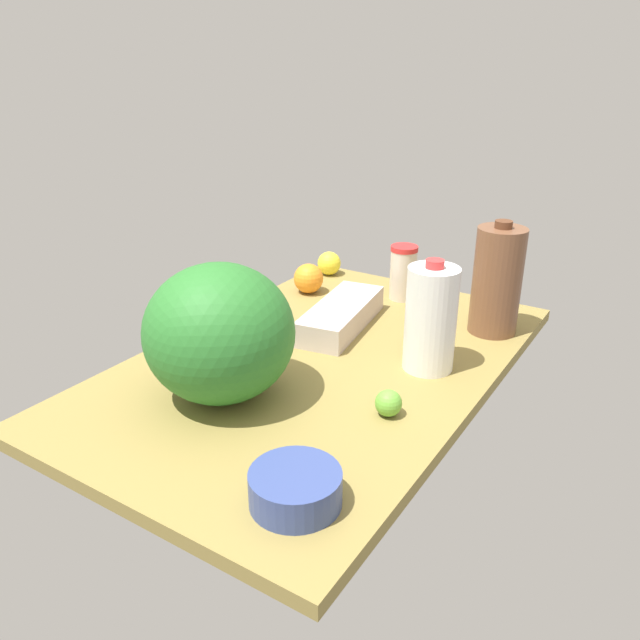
{
  "coord_description": "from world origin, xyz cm",
  "views": [
    {
      "loc": [
        110.23,
        70.39,
        69.38
      ],
      "look_at": [
        0.0,
        0.0,
        13.0
      ],
      "focal_mm": 35.0,
      "sensor_mm": 36.0,
      "label": 1
    }
  ],
  "objects_px": {
    "watermelon": "(220,333)",
    "orange_beside_bowl": "(219,319)",
    "lime_by_jug": "(388,403)",
    "milk_jug": "(431,319)",
    "mixing_bowl": "(295,488)",
    "egg_carton": "(341,315)",
    "chocolate_milk_jug": "(497,281)",
    "tumbler_cup": "(403,272)",
    "lemon_near_front": "(329,263)",
    "orange_far_back": "(308,278)"
  },
  "relations": [
    {
      "from": "watermelon",
      "to": "orange_beside_bowl",
      "type": "height_order",
      "value": "watermelon"
    },
    {
      "from": "lime_by_jug",
      "to": "milk_jug",
      "type": "bearing_deg",
      "value": -175.82
    },
    {
      "from": "mixing_bowl",
      "to": "milk_jug",
      "type": "bearing_deg",
      "value": -178.78
    },
    {
      "from": "watermelon",
      "to": "egg_carton",
      "type": "xyz_separation_m",
      "value": [
        -0.44,
        0.03,
        -0.11
      ]
    },
    {
      "from": "chocolate_milk_jug",
      "to": "lime_by_jug",
      "type": "bearing_deg",
      "value": -4.58
    },
    {
      "from": "tumbler_cup",
      "to": "egg_carton",
      "type": "relative_size",
      "value": 0.47
    },
    {
      "from": "chocolate_milk_jug",
      "to": "lemon_near_front",
      "type": "distance_m",
      "value": 0.62
    },
    {
      "from": "tumbler_cup",
      "to": "orange_far_back",
      "type": "bearing_deg",
      "value": -67.29
    },
    {
      "from": "orange_far_back",
      "to": "orange_beside_bowl",
      "type": "xyz_separation_m",
      "value": [
        0.37,
        -0.03,
        -0.01
      ]
    },
    {
      "from": "lime_by_jug",
      "to": "orange_beside_bowl",
      "type": "xyz_separation_m",
      "value": [
        -0.12,
        -0.54,
        0.01
      ]
    },
    {
      "from": "watermelon",
      "to": "lime_by_jug",
      "type": "xyz_separation_m",
      "value": [
        -0.12,
        0.33,
        -0.12
      ]
    },
    {
      "from": "watermelon",
      "to": "lime_by_jug",
      "type": "height_order",
      "value": "watermelon"
    },
    {
      "from": "watermelon",
      "to": "milk_jug",
      "type": "relative_size",
      "value": 1.19
    },
    {
      "from": "tumbler_cup",
      "to": "orange_beside_bowl",
      "type": "distance_m",
      "value": 0.56
    },
    {
      "from": "milk_jug",
      "to": "lime_by_jug",
      "type": "distance_m",
      "value": 0.25
    },
    {
      "from": "chocolate_milk_jug",
      "to": "lime_by_jug",
      "type": "height_order",
      "value": "chocolate_milk_jug"
    },
    {
      "from": "egg_carton",
      "to": "milk_jug",
      "type": "relative_size",
      "value": 1.3
    },
    {
      "from": "milk_jug",
      "to": "lemon_near_front",
      "type": "bearing_deg",
      "value": -128.99
    },
    {
      "from": "lemon_near_front",
      "to": "orange_far_back",
      "type": "bearing_deg",
      "value": 11.4
    },
    {
      "from": "tumbler_cup",
      "to": "egg_carton",
      "type": "distance_m",
      "value": 0.28
    },
    {
      "from": "chocolate_milk_jug",
      "to": "milk_jug",
      "type": "bearing_deg",
      "value": -11.74
    },
    {
      "from": "mixing_bowl",
      "to": "lemon_near_front",
      "type": "xyz_separation_m",
      "value": [
        -0.98,
        -0.54,
        0.01
      ]
    },
    {
      "from": "tumbler_cup",
      "to": "orange_far_back",
      "type": "xyz_separation_m",
      "value": [
        0.11,
        -0.26,
        -0.04
      ]
    },
    {
      "from": "egg_carton",
      "to": "tumbler_cup",
      "type": "bearing_deg",
      "value": 161.71
    },
    {
      "from": "watermelon",
      "to": "tumbler_cup",
      "type": "bearing_deg",
      "value": 174.3
    },
    {
      "from": "milk_jug",
      "to": "orange_far_back",
      "type": "distance_m",
      "value": 0.56
    },
    {
      "from": "egg_carton",
      "to": "lemon_near_front",
      "type": "distance_m",
      "value": 0.42
    },
    {
      "from": "mixing_bowl",
      "to": "lemon_near_front",
      "type": "bearing_deg",
      "value": -150.95
    },
    {
      "from": "watermelon",
      "to": "lemon_near_front",
      "type": "relative_size",
      "value": 4.08
    },
    {
      "from": "milk_jug",
      "to": "mixing_bowl",
      "type": "bearing_deg",
      "value": 1.22
    },
    {
      "from": "milk_jug",
      "to": "mixing_bowl",
      "type": "distance_m",
      "value": 0.55
    },
    {
      "from": "milk_jug",
      "to": "orange_far_back",
      "type": "xyz_separation_m",
      "value": [
        -0.26,
        -0.5,
        -0.08
      ]
    },
    {
      "from": "lime_by_jug",
      "to": "orange_beside_bowl",
      "type": "bearing_deg",
      "value": -102.49
    },
    {
      "from": "lime_by_jug",
      "to": "orange_far_back",
      "type": "bearing_deg",
      "value": -133.57
    },
    {
      "from": "tumbler_cup",
      "to": "orange_beside_bowl",
      "type": "height_order",
      "value": "tumbler_cup"
    },
    {
      "from": "egg_carton",
      "to": "milk_jug",
      "type": "xyz_separation_m",
      "value": [
        0.09,
        0.28,
        0.09
      ]
    },
    {
      "from": "milk_jug",
      "to": "lemon_near_front",
      "type": "height_order",
      "value": "milk_jug"
    },
    {
      "from": "orange_beside_bowl",
      "to": "lemon_near_front",
      "type": "distance_m",
      "value": 0.54
    },
    {
      "from": "tumbler_cup",
      "to": "milk_jug",
      "type": "xyz_separation_m",
      "value": [
        0.36,
        0.24,
        0.04
      ]
    },
    {
      "from": "egg_carton",
      "to": "lime_by_jug",
      "type": "relative_size",
      "value": 6.17
    },
    {
      "from": "tumbler_cup",
      "to": "chocolate_milk_jug",
      "type": "relative_size",
      "value": 0.55
    },
    {
      "from": "watermelon",
      "to": "lime_by_jug",
      "type": "bearing_deg",
      "value": 109.5
    },
    {
      "from": "egg_carton",
      "to": "watermelon",
      "type": "bearing_deg",
      "value": -12.4
    },
    {
      "from": "mixing_bowl",
      "to": "lime_by_jug",
      "type": "bearing_deg",
      "value": 179.05
    },
    {
      "from": "lemon_near_front",
      "to": "lime_by_jug",
      "type": "bearing_deg",
      "value": 39.64
    },
    {
      "from": "egg_carton",
      "to": "orange_far_back",
      "type": "bearing_deg",
      "value": -136.82
    },
    {
      "from": "egg_carton",
      "to": "lemon_near_front",
      "type": "height_order",
      "value": "lemon_near_front"
    },
    {
      "from": "tumbler_cup",
      "to": "watermelon",
      "type": "height_order",
      "value": "watermelon"
    },
    {
      "from": "orange_beside_bowl",
      "to": "mixing_bowl",
      "type": "bearing_deg",
      "value": 50.91
    },
    {
      "from": "egg_carton",
      "to": "orange_far_back",
      "type": "xyz_separation_m",
      "value": [
        -0.16,
        -0.21,
        0.01
      ]
    }
  ]
}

